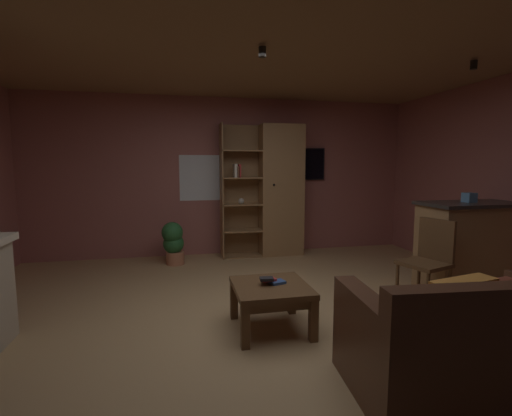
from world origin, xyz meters
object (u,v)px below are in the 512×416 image
(leather_couch, at_px, (471,347))
(bookshelf_cabinet, at_px, (276,191))
(table_book_1, at_px, (268,280))
(dining_chair, at_px, (429,256))
(tissue_box, at_px, (469,198))
(wall_mounted_tv, at_px, (297,164))
(coffee_table, at_px, (271,294))
(table_book_2, at_px, (267,279))
(kitchen_bar_counter, at_px, (479,246))
(table_book_0, at_px, (277,282))
(potted_floor_plant, at_px, (173,242))

(leather_couch, bearing_deg, bookshelf_cabinet, 93.76)
(table_book_1, height_order, dining_chair, dining_chair)
(tissue_box, xyz_separation_m, wall_mounted_tv, (-1.30, 2.40, 0.40))
(table_book_1, bearing_deg, coffee_table, -75.56)
(tissue_box, relative_size, wall_mounted_tv, 0.12)
(tissue_box, height_order, dining_chair, tissue_box)
(table_book_2, bearing_deg, kitchen_bar_counter, 10.67)
(table_book_0, distance_m, potted_floor_plant, 2.58)
(table_book_2, bearing_deg, wall_mounted_tv, 66.70)
(potted_floor_plant, bearing_deg, coffee_table, -69.81)
(coffee_table, bearing_deg, wall_mounted_tv, 67.39)
(wall_mounted_tv, bearing_deg, potted_floor_plant, -166.70)
(kitchen_bar_counter, bearing_deg, table_book_1, -170.22)
(table_book_2, relative_size, wall_mounted_tv, 0.12)
(tissue_box, height_order, table_book_1, tissue_box)
(kitchen_bar_counter, height_order, wall_mounted_tv, wall_mounted_tv)
(kitchen_bar_counter, relative_size, table_book_0, 10.67)
(tissue_box, relative_size, dining_chair, 0.13)
(kitchen_bar_counter, relative_size, coffee_table, 2.08)
(tissue_box, distance_m, wall_mounted_tv, 2.76)
(dining_chair, xyz_separation_m, potted_floor_plant, (-2.67, 2.22, -0.18))
(kitchen_bar_counter, xyz_separation_m, wall_mounted_tv, (-1.47, 2.41, 0.98))
(coffee_table, height_order, table_book_1, table_book_1)
(leather_couch, bearing_deg, table_book_0, 128.87)
(bookshelf_cabinet, bearing_deg, tissue_box, -51.63)
(table_book_1, xyz_separation_m, wall_mounted_tv, (1.23, 2.88, 1.06))
(tissue_box, bearing_deg, bookshelf_cabinet, 128.37)
(kitchen_bar_counter, bearing_deg, wall_mounted_tv, 121.31)
(table_book_1, bearing_deg, tissue_box, 10.60)
(coffee_table, bearing_deg, bookshelf_cabinet, 73.99)
(bookshelf_cabinet, bearing_deg, leather_couch, -86.24)
(potted_floor_plant, bearing_deg, table_book_0, -68.22)
(bookshelf_cabinet, distance_m, tissue_box, 2.80)
(table_book_1, distance_m, wall_mounted_tv, 3.30)
(table_book_0, bearing_deg, tissue_box, 11.40)
(table_book_1, bearing_deg, table_book_0, -14.90)
(leather_couch, distance_m, dining_chair, 1.58)
(coffee_table, xyz_separation_m, potted_floor_plant, (-0.89, 2.43, 0.01))
(bookshelf_cabinet, xyz_separation_m, table_book_1, (-0.79, -2.67, -0.62))
(bookshelf_cabinet, height_order, tissue_box, bookshelf_cabinet)
(bookshelf_cabinet, relative_size, table_book_1, 16.19)
(bookshelf_cabinet, relative_size, kitchen_bar_counter, 1.51)
(kitchen_bar_counter, bearing_deg, tissue_box, 177.33)
(table_book_1, height_order, wall_mounted_tv, wall_mounted_tv)
(table_book_2, bearing_deg, leather_couch, -47.52)
(coffee_table, relative_size, table_book_1, 5.13)
(table_book_0, bearing_deg, wall_mounted_tv, 68.30)
(bookshelf_cabinet, distance_m, wall_mounted_tv, 0.66)
(tissue_box, height_order, leather_couch, tissue_box)
(coffee_table, bearing_deg, table_book_2, 178.55)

